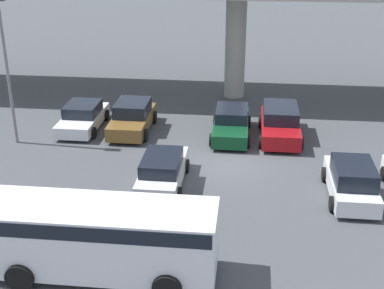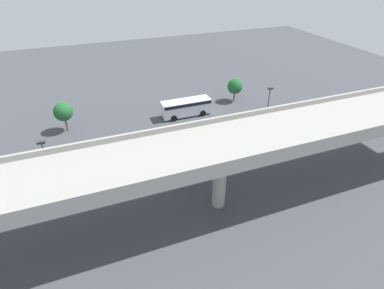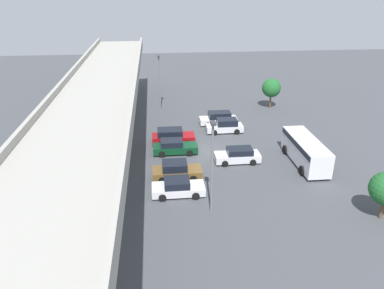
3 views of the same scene
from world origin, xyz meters
TOP-DOWN VIEW (x-y plane):
  - ground_plane at (0.00, 0.00)m, footprint 119.48×119.48m
  - parked_car_0 at (-8.25, 3.94)m, footprint 2.18×4.47m
  - parked_car_1 at (-5.39, 3.88)m, footprint 2.20×4.49m
  - parked_car_2 at (-2.67, -2.45)m, footprint 2.02×4.51m
  - parked_car_3 at (0.11, 3.75)m, footprint 2.11×4.66m
  - parked_car_4 at (2.74, 3.82)m, footprint 2.25×4.72m
  - parked_car_5 at (5.48, -2.67)m, footprint 2.04×4.36m
  - shuttle_bus at (-3.66, -8.96)m, footprint 7.68×2.57m
  - lamp_post_mid_lot at (-11.15, 1.53)m, footprint 0.70×0.35m

SIDE VIEW (x-z plane):
  - ground_plane at x=0.00m, z-range 0.00..0.00m
  - parked_car_0 at x=-8.25m, z-range -0.05..1.38m
  - parked_car_3 at x=0.11m, z-range -0.04..1.44m
  - parked_car_2 at x=-2.67m, z-range -0.03..1.46m
  - parked_car_1 at x=-5.39m, z-range -0.06..1.58m
  - parked_car_5 at x=5.48m, z-range -0.05..1.60m
  - parked_car_4 at x=2.74m, z-range -0.03..1.64m
  - shuttle_bus at x=-3.66m, z-range 0.25..2.81m
  - lamp_post_mid_lot at x=-11.15m, z-range 0.68..8.24m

